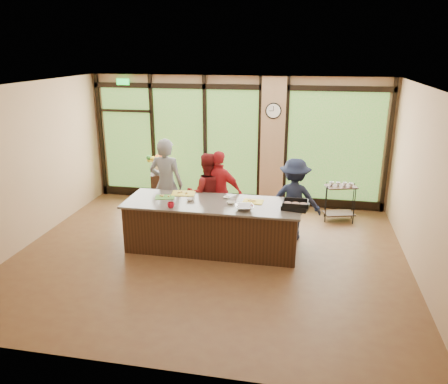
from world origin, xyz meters
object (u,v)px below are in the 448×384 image
at_px(cook_left, 166,185).
at_px(cook_right, 294,199).
at_px(roasting_pan, 295,207).
at_px(flower_stand, 159,189).
at_px(bar_cart, 340,198).
at_px(island_base, 212,227).

bearing_deg(cook_left, cook_right, -177.70).
bearing_deg(roasting_pan, flower_stand, 156.63).
height_order(cook_right, bar_cart, cook_right).
bearing_deg(bar_cart, flower_stand, 159.11).
xyz_separation_m(island_base, flower_stand, (-1.79, 2.19, -0.07)).
height_order(cook_right, flower_stand, cook_right).
bearing_deg(roasting_pan, cook_right, 104.06).
relative_size(island_base, roasting_pan, 7.04).
height_order(island_base, bar_cart, island_base).
relative_size(island_base, flower_stand, 4.16).
xyz_separation_m(roasting_pan, flower_stand, (-3.28, 2.25, -0.59)).
xyz_separation_m(island_base, roasting_pan, (1.49, -0.06, 0.52)).
bearing_deg(cook_left, bar_cart, -160.17).
height_order(cook_left, cook_right, cook_left).
xyz_separation_m(cook_left, roasting_pan, (2.61, -0.83, 0.01)).
height_order(island_base, flower_stand, island_base).
distance_m(island_base, cook_left, 1.46).
bearing_deg(island_base, roasting_pan, -2.28).
distance_m(cook_right, flower_stand, 3.56).
bearing_deg(cook_right, roasting_pan, 95.69).
bearing_deg(roasting_pan, cook_left, 173.36).
bearing_deg(cook_right, bar_cart, -127.77).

